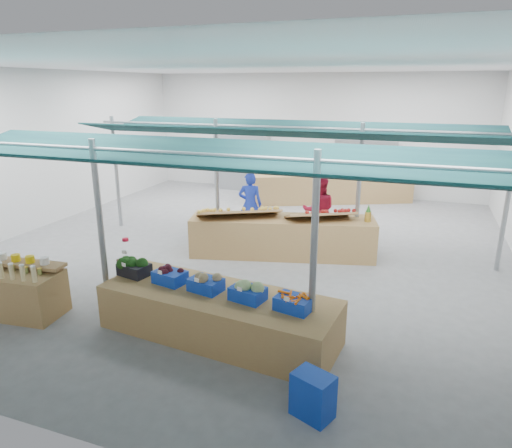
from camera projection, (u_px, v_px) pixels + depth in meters
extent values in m
plane|color=slate|center=(248.00, 247.00, 11.07)|extent=(13.00, 13.00, 0.00)
plane|color=silver|center=(246.00, 65.00, 9.85)|extent=(13.00, 13.00, 0.00)
plane|color=silver|center=(312.00, 134.00, 16.31)|extent=(12.00, 0.00, 12.00)
plane|color=silver|center=(41.00, 149.00, 12.41)|extent=(0.00, 13.00, 13.00)
cylinder|color=gray|center=(116.00, 173.00, 12.39)|extent=(0.10, 0.10, 3.00)
cylinder|color=gray|center=(101.00, 232.00, 7.36)|extent=(0.10, 0.10, 3.00)
cylinder|color=gray|center=(217.00, 180.00, 11.41)|extent=(0.10, 0.10, 3.00)
cylinder|color=gray|center=(313.00, 259.00, 6.23)|extent=(0.10, 0.10, 3.00)
cylinder|color=gray|center=(359.00, 191.00, 10.27)|extent=(0.10, 0.10, 3.00)
cylinder|color=gray|center=(507.00, 202.00, 9.30)|extent=(0.10, 0.10, 3.00)
cylinder|color=gray|center=(195.00, 154.00, 6.40)|extent=(10.00, 0.06, 0.06)
cylinder|color=gray|center=(285.00, 127.00, 10.45)|extent=(10.00, 0.06, 0.06)
cube|color=black|center=(172.00, 167.00, 5.84)|extent=(9.50, 1.28, 0.30)
cube|color=black|center=(214.00, 153.00, 7.01)|extent=(9.50, 1.28, 0.30)
cube|color=black|center=(277.00, 133.00, 9.88)|extent=(9.50, 1.28, 0.30)
cube|color=black|center=(293.00, 128.00, 11.05)|extent=(9.50, 1.28, 0.30)
cube|color=#B23F33|center=(242.00, 163.00, 16.99)|extent=(2.00, 0.50, 2.00)
cube|color=#B23F33|center=(365.00, 170.00, 15.53)|extent=(2.00, 0.50, 2.00)
cube|color=#986C42|center=(12.00, 293.00, 7.79)|extent=(1.78, 0.93, 0.76)
cube|color=#997247|center=(18.00, 263.00, 7.88)|extent=(1.74, 0.51, 0.06)
cube|color=#986C42|center=(218.00, 314.00, 7.09)|extent=(3.84, 1.62, 0.73)
cube|color=#986C42|center=(282.00, 236.00, 10.48)|extent=(4.28, 1.97, 0.89)
cube|color=#986C42|center=(331.00, 187.00, 15.34)|extent=(5.28, 3.19, 0.96)
cube|color=#1038B2|center=(313.00, 395.00, 5.37)|extent=(0.56, 0.48, 0.56)
imported|color=#1C33BA|center=(250.00, 204.00, 11.74)|extent=(0.69, 0.53, 1.67)
imported|color=maroon|center=(319.00, 211.00, 11.16)|extent=(0.94, 0.81, 1.67)
cube|color=black|center=(134.00, 269.00, 7.63)|extent=(0.56, 0.45, 0.20)
cube|color=white|center=(124.00, 265.00, 7.40)|extent=(0.08, 0.03, 0.06)
cube|color=#1038B2|center=(170.00, 277.00, 7.32)|extent=(0.56, 0.45, 0.20)
cube|color=white|center=(160.00, 272.00, 7.10)|extent=(0.08, 0.03, 0.06)
cube|color=#1038B2|center=(206.00, 285.00, 7.04)|extent=(0.56, 0.45, 0.20)
cube|color=white|center=(197.00, 280.00, 6.82)|extent=(0.08, 0.03, 0.06)
cube|color=#1038B2|center=(248.00, 294.00, 6.74)|extent=(0.56, 0.45, 0.20)
cube|color=white|center=(239.00, 289.00, 6.52)|extent=(0.08, 0.03, 0.06)
cube|color=#1038B2|center=(294.00, 303.00, 6.44)|extent=(0.56, 0.45, 0.20)
cube|color=white|center=(287.00, 299.00, 6.21)|extent=(0.08, 0.03, 0.06)
sphere|color=brown|center=(121.00, 263.00, 7.54)|extent=(0.09, 0.09, 0.09)
sphere|color=brown|center=(118.00, 260.00, 7.53)|extent=(0.06, 0.06, 0.06)
cylinder|color=red|center=(125.00, 240.00, 8.25)|extent=(0.12, 0.12, 0.05)
cube|color=white|center=(124.00, 252.00, 8.26)|extent=(0.10, 0.01, 0.07)
cube|color=#997247|center=(239.00, 213.00, 10.31)|extent=(2.00, 1.50, 0.26)
cube|color=#997247|center=(320.00, 215.00, 10.14)|extent=(1.64, 1.31, 0.26)
cylinder|color=#8C6019|center=(368.00, 217.00, 10.04)|extent=(0.14, 0.14, 0.22)
cone|color=#26661E|center=(369.00, 208.00, 9.98)|extent=(0.12, 0.12, 0.18)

